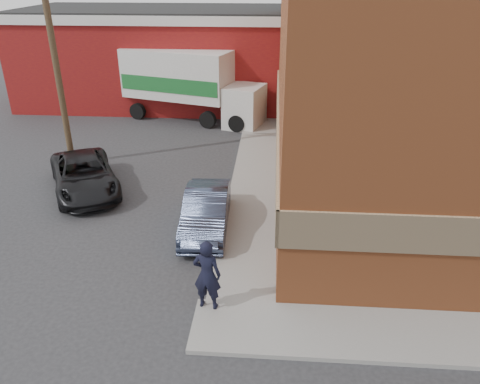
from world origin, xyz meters
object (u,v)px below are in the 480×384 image
(brick_building, at_px, (468,60))
(suv_a, at_px, (84,175))
(warehouse, at_px, (159,55))
(box_truck, at_px, (191,81))
(man, at_px, (207,275))
(sedan, at_px, (206,211))
(utility_pole, at_px, (54,52))

(brick_building, xyz_separation_m, suv_a, (-14.34, -2.70, -4.02))
(warehouse, xyz_separation_m, box_truck, (2.71, -4.23, -0.61))
(brick_building, relative_size, box_truck, 2.26)
(man, height_order, box_truck, box_truck)
(man, bearing_deg, sedan, -73.14)
(warehouse, xyz_separation_m, utility_pole, (-1.50, -11.00, 1.93))
(warehouse, height_order, suv_a, warehouse)
(utility_pole, xyz_separation_m, suv_a, (1.65, -2.71, -4.08))
(brick_building, relative_size, sedan, 4.55)
(box_truck, bearing_deg, brick_building, -12.47)
(box_truck, bearing_deg, warehouse, 140.13)
(warehouse, height_order, box_truck, warehouse)
(brick_building, bearing_deg, box_truck, 150.09)
(suv_a, xyz_separation_m, box_truck, (2.56, 9.48, 1.54))
(brick_building, xyz_separation_m, utility_pole, (-16.00, 0.00, 0.06))
(warehouse, distance_m, box_truck, 5.06)
(utility_pole, distance_m, box_truck, 8.37)
(brick_building, relative_size, utility_pole, 2.03)
(utility_pole, xyz_separation_m, sedan, (6.70, -5.23, -4.09))
(utility_pole, bearing_deg, box_truck, 58.13)
(sedan, relative_size, box_truck, 0.50)
(brick_building, bearing_deg, man, -133.24)
(brick_building, bearing_deg, suv_a, -169.33)
(sedan, bearing_deg, man, -83.89)
(brick_building, distance_m, box_truck, 13.82)
(man, bearing_deg, brick_building, -124.88)
(utility_pole, xyz_separation_m, man, (7.30, -9.25, -3.67))
(man, xyz_separation_m, sedan, (-0.60, 4.02, -0.41))
(utility_pole, bearing_deg, sedan, -37.99)
(man, bearing_deg, box_truck, -70.72)
(brick_building, height_order, sedan, brick_building)
(warehouse, height_order, sedan, warehouse)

